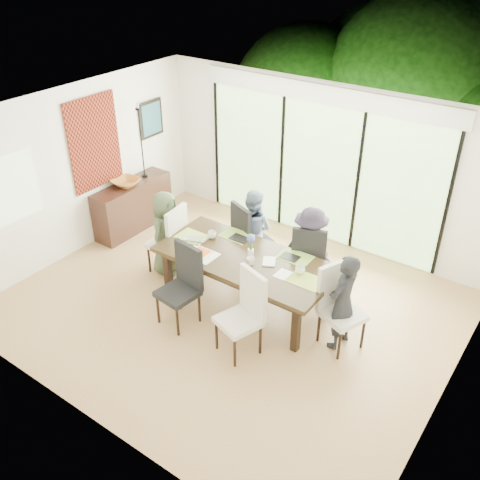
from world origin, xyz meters
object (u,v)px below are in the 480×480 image
Objects in this scene: person_far_left at (253,230)px; bowl at (126,183)px; cup_a at (212,235)px; person_left_end at (166,233)px; chair_near_left at (177,288)px; chair_far_left at (253,235)px; chair_near_right at (238,316)px; chair_far_right at (310,256)px; vase at (251,253)px; cup_b at (251,261)px; chair_right_end at (343,309)px; sideboard at (133,206)px; cup_c at (300,270)px; laptop at (193,241)px; person_right_end at (343,302)px; table_top at (246,259)px; person_far_right at (310,250)px; chair_left_end at (166,238)px.

person_far_left is 2.95× the size of bowl.
person_left_end is at bearing -169.11° from cup_a.
chair_near_left is 1.31m from person_left_end.
chair_far_left is 1.00× the size of chair_near_right.
chair_far_right is 3.46m from bowl.
vase is 0.18m from cup_b.
chair_right_end is at bearing -1.97° from vase.
person_left_end is at bearing -25.18° from sideboard.
cup_c is at bearing 43.81° from chair_near_left.
vase is 1.20× the size of cup_b.
chair_right_end reaches higher than laptop.
cup_b is at bearing -12.28° from bowl.
person_left_end is 1.64m from cup_b.
chair_right_end is 0.10m from person_right_end.
chair_far_right is at bearing 67.17° from cup_b.
person_right_end is at bearing -8.37° from cup_c.
sideboard is at bearing 167.11° from table_top.
sideboard is at bearing 90.00° from bowl.
chair_near_right is 9.17× the size of vase.
cup_c is (0.80, 0.10, 0.08)m from table_top.
chair_far_right is 3.33× the size of laptop.
person_left_end and person_far_left have the same top height.
chair_right_end reaches higher than bowl.
person_far_right is (0.55, 0.83, -0.08)m from table_top.
chair_left_end is 0.85m from cup_a.
cup_a and cup_c have the same top height.
chair_far_right is at bearing 57.09° from table_top.
bowl is (-2.39, 1.43, 0.35)m from chair_near_left.
table_top is at bearing 67.20° from chair_near_left.
person_far_right is 3.91× the size of laptop.
laptop is (-1.35, 0.77, 0.22)m from chair_near_right.
table_top is 0.81m from cup_c.
chair_far_left is 0.98m from vase.
chair_near_right is 0.85× the size of person_far_left.
chair_near_left is (-0.05, -1.72, 0.00)m from chair_far_left.
chair_far_left is 3.33× the size of laptop.
chair_near_left is 2.80m from bowl.
vase is (-0.50, -0.80, 0.27)m from chair_far_right.
chair_near_right is (0.50, -0.87, -0.18)m from table_top.
person_far_right is 3.45m from sideboard.
chair_right_end reaches higher than cup_a.
chair_near_right is 3.69m from bowl.
person_right_end reaches higher than chair_near_left.
laptop is 2.20m from sideboard.
vase is (1.53, 0.05, 0.17)m from person_left_end.
cup_b is at bearing 81.04° from chair_left_end.
sideboard is (-3.69, 0.56, -0.40)m from cup_c.
sideboard is at bearing 166.85° from cup_a.
chair_far_left reaches higher than vase.
chair_left_end is 1.34m from person_far_left.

